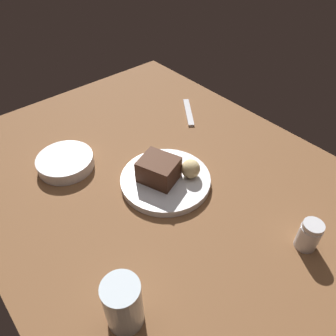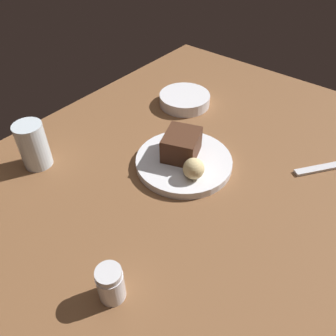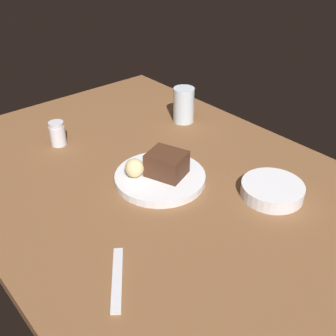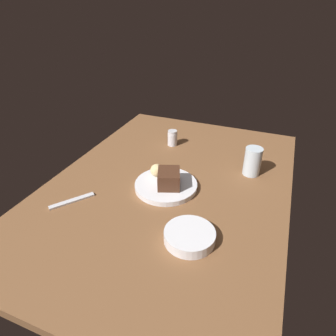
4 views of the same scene
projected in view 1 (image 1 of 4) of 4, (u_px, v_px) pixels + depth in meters
dining_table at (172, 193)px, 80.64cm from camera, size 120.00×84.00×3.00cm
dessert_plate at (166, 180)px, 80.55cm from camera, size 22.27×22.27×1.87cm
chocolate_cake_slice at (159, 170)px, 77.63cm from camera, size 10.90×10.16×5.83cm
bread_roll at (191, 169)px, 78.74cm from camera, size 4.66×4.66×4.66cm
salt_shaker at (309, 235)px, 65.30cm from camera, size 4.38×4.38×6.97cm
water_glass at (123, 304)px, 52.92cm from camera, size 6.46×6.46×10.90cm
side_bowl at (65, 162)px, 84.44cm from camera, size 14.54×14.54×3.19cm
dessert_spoon at (188, 112)px, 104.14cm from camera, size 13.16×10.33×0.70cm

